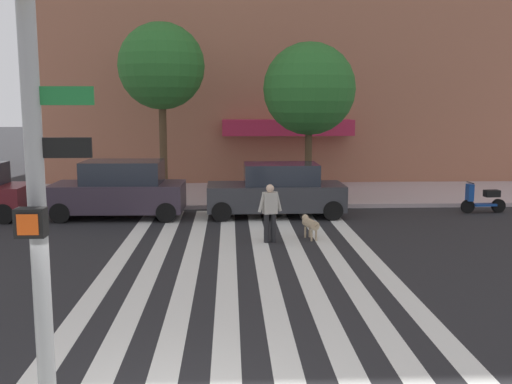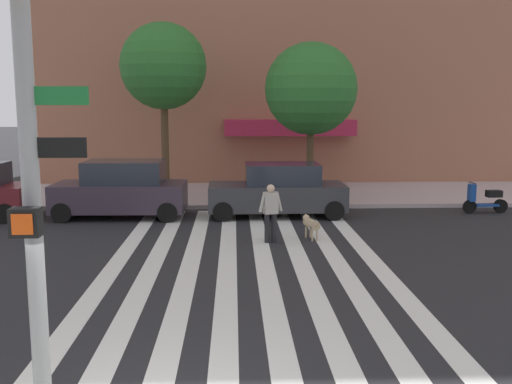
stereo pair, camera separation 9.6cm
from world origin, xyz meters
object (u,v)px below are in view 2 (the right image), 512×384
Objects in this scene: pedestrian_dog_walker at (271,210)px; street_tree_nearest at (163,67)px; parked_car_behind_first at (121,190)px; parked_scooter at (485,200)px; dog_on_leash at (311,224)px; traffic_light_pole at (27,141)px; parked_car_third_in_line at (278,191)px; street_tree_middle at (311,89)px.

street_tree_nearest is at bearing 116.96° from pedestrian_dog_walker.
parked_car_behind_first is 2.70× the size of pedestrian_dog_walker.
pedestrian_dog_walker is at bearing -63.04° from street_tree_nearest.
parked_scooter is 1.55× the size of dog_on_leash.
pedestrian_dog_walker is at bearing -152.65° from parked_scooter.
traffic_light_pole reaches higher than parked_car_behind_first.
street_tree_middle is (1.37, 2.22, 3.48)m from parked_car_third_in_line.
dog_on_leash is (-0.69, -5.65, -3.91)m from street_tree_middle.
parked_scooter is (7.34, 0.25, -0.40)m from parked_car_third_in_line.
parked_scooter is at bearing 27.35° from pedestrian_dog_walker.
traffic_light_pole is at bearing -106.38° from pedestrian_dog_walker.
traffic_light_pole is 1.31× the size of parked_car_behind_first.
street_tree_nearest is (-4.23, 3.53, 4.36)m from parked_car_third_in_line.
parked_scooter is 0.28× the size of street_tree_middle.
street_tree_middle is 3.62× the size of pedestrian_dog_walker.
street_tree_middle is at bearing 161.75° from parked_scooter.
dog_on_leash is at bearing -78.84° from parked_car_third_in_line.
street_tree_nearest reaches higher than parked_car_third_in_line.
street_tree_middle is 5.63× the size of dog_on_leash.
parked_car_behind_first is at bearing -161.61° from street_tree_middle.
traffic_light_pole is at bearing -106.69° from street_tree_middle.
pedestrian_dog_walker is 1.33m from dog_on_leash.
traffic_light_pole is at bearing -87.64° from street_tree_nearest.
pedestrian_dog_walker is (-7.84, -4.06, 0.45)m from parked_scooter.
parked_car_third_in_line is at bearing -121.57° from street_tree_middle.
dog_on_leash is at bearing -96.98° from street_tree_middle.
parked_scooter is 8.84m from pedestrian_dog_walker.
dog_on_leash is (0.68, -3.43, -0.43)m from parked_car_third_in_line.
traffic_light_pole is 0.98× the size of street_tree_middle.
street_tree_nearest reaches higher than street_tree_middle.
pedestrian_dog_walker is (4.83, -3.80, -0.02)m from parked_car_behind_first.
traffic_light_pole is at bearing -82.58° from parked_car_behind_first.
pedestrian_dog_walker reaches higher than dog_on_leash.
street_tree_nearest is at bearing 166.90° from street_tree_middle.
parked_car_behind_first reaches higher than dog_on_leash.
parked_scooter is at bearing -15.80° from street_tree_nearest.
parked_car_behind_first reaches higher than pedestrian_dog_walker.
street_tree_middle is 7.18m from pedestrian_dog_walker.
parked_car_behind_first is 0.75× the size of street_tree_middle.
parked_car_third_in_line is at bearing 82.51° from pedestrian_dog_walker.
parked_car_third_in_line is 0.69× the size of street_tree_nearest.
pedestrian_dog_walker is at bearing -97.49° from parked_car_third_in_line.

